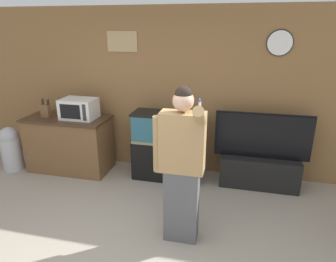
# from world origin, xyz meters

# --- Properties ---
(wall_back_paneled) EXTENTS (10.00, 0.08, 2.60)m
(wall_back_paneled) POSITION_xyz_m (0.00, 2.63, 1.30)
(wall_back_paneled) COLOR olive
(wall_back_paneled) RESTS_ON ground_plane
(counter_island) EXTENTS (1.35, 0.66, 0.91)m
(counter_island) POSITION_xyz_m (-1.58, 2.16, 0.46)
(counter_island) COLOR brown
(counter_island) RESTS_ON ground_plane
(microwave) EXTENTS (0.54, 0.39, 0.32)m
(microwave) POSITION_xyz_m (-1.35, 2.18, 1.07)
(microwave) COLOR white
(microwave) RESTS_ON counter_island
(knife_block) EXTENTS (0.14, 0.09, 0.30)m
(knife_block) POSITION_xyz_m (-1.91, 2.11, 1.02)
(knife_block) COLOR brown
(knife_block) RESTS_ON counter_island
(aquarium_on_stand) EXTENTS (1.06, 0.44, 1.07)m
(aquarium_on_stand) POSITION_xyz_m (0.07, 2.23, 0.54)
(aquarium_on_stand) COLOR black
(aquarium_on_stand) RESTS_ON ground_plane
(tv_on_stand) EXTENTS (1.37, 0.40, 1.14)m
(tv_on_stand) POSITION_xyz_m (1.47, 2.30, 0.34)
(tv_on_stand) COLOR black
(tv_on_stand) RESTS_ON ground_plane
(person_standing) EXTENTS (0.55, 0.42, 1.76)m
(person_standing) POSITION_xyz_m (0.55, 0.86, 0.92)
(person_standing) COLOR #515156
(person_standing) RESTS_ON ground_plane
(trash_bin) EXTENTS (0.33, 0.33, 0.75)m
(trash_bin) POSITION_xyz_m (-2.53, 1.92, 0.38)
(trash_bin) COLOR #B7B7BC
(trash_bin) RESTS_ON ground_plane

